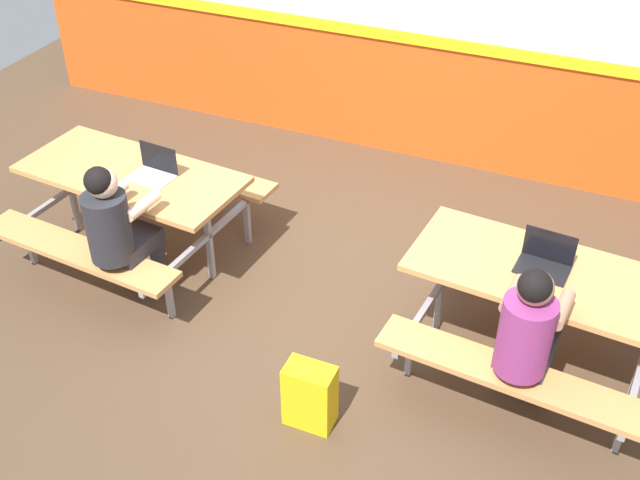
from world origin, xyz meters
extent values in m
cube|color=#4C3826|center=(0.00, 0.00, -0.01)|extent=(10.00, 10.00, 0.02)
cube|color=#E55119|center=(0.00, 2.48, 0.55)|extent=(8.00, 0.12, 1.10)
cube|color=yellow|center=(0.00, 2.41, 1.15)|extent=(8.00, 0.03, 0.10)
cube|color=tan|center=(-1.52, 0.12, 0.72)|extent=(1.74, 0.90, 0.04)
cube|color=tan|center=(-1.57, -0.51, 0.43)|extent=(1.62, 0.42, 0.04)
cube|color=tan|center=(-1.46, 0.76, 0.43)|extent=(1.62, 0.42, 0.04)
cube|color=gray|center=(-2.18, 0.18, 0.35)|extent=(0.04, 0.04, 0.70)
cube|color=gray|center=(-2.18, 0.18, 0.39)|extent=(0.18, 1.55, 0.04)
cube|color=gray|center=(-2.22, -0.32, 0.21)|extent=(0.04, 0.04, 0.41)
cube|color=gray|center=(-2.13, 0.69, 0.21)|extent=(0.04, 0.04, 0.41)
cube|color=gray|center=(-0.86, 0.06, 0.35)|extent=(0.04, 0.04, 0.70)
cube|color=gray|center=(-0.86, 0.06, 0.39)|extent=(0.18, 1.55, 0.04)
cube|color=gray|center=(-0.90, -0.44, 0.21)|extent=(0.04, 0.04, 0.41)
cube|color=gray|center=(-0.81, 0.57, 0.21)|extent=(0.04, 0.04, 0.41)
cube|color=tan|center=(1.52, 0.13, 0.72)|extent=(1.74, 0.90, 0.04)
cube|color=tan|center=(1.46, -0.50, 0.43)|extent=(1.62, 0.42, 0.04)
cube|color=tan|center=(1.57, 0.76, 0.43)|extent=(1.62, 0.42, 0.04)
cube|color=gray|center=(0.86, 0.19, 0.35)|extent=(0.04, 0.04, 0.70)
cube|color=gray|center=(0.86, 0.19, 0.39)|extent=(0.18, 1.55, 0.04)
cube|color=gray|center=(0.81, -0.32, 0.21)|extent=(0.04, 0.04, 0.41)
cube|color=gray|center=(0.90, 0.70, 0.21)|extent=(0.04, 0.04, 0.41)
cube|color=gray|center=(2.13, -0.44, 0.21)|extent=(0.04, 0.04, 0.41)
cylinder|color=#2D2D38|center=(-1.30, -0.21, 0.23)|extent=(0.11, 0.11, 0.45)
cylinder|color=#2D2D38|center=(-1.12, -0.23, 0.23)|extent=(0.11, 0.11, 0.45)
cube|color=#2D2D38|center=(-1.22, -0.37, 0.51)|extent=(0.33, 0.41, 0.12)
cylinder|color=#26262B|center=(-1.24, -0.54, 0.75)|extent=(0.30, 0.30, 0.48)
cylinder|color=beige|center=(-1.36, -0.33, 0.85)|extent=(0.11, 0.31, 0.08)
cylinder|color=beige|center=(-1.08, -0.35, 0.85)|extent=(0.11, 0.31, 0.08)
sphere|color=beige|center=(-1.23, -0.52, 1.08)|extent=(0.20, 0.20, 0.20)
sphere|color=black|center=(-1.24, -0.55, 1.11)|extent=(0.18, 0.18, 0.18)
cylinder|color=#2D2D38|center=(1.44, -0.18, 0.23)|extent=(0.11, 0.11, 0.45)
cylinder|color=#2D2D38|center=(1.62, -0.19, 0.23)|extent=(0.11, 0.11, 0.45)
cube|color=#2D2D38|center=(1.51, -0.34, 0.51)|extent=(0.33, 0.41, 0.12)
cylinder|color=#8C3372|center=(1.50, -0.51, 0.75)|extent=(0.30, 0.30, 0.48)
cylinder|color=#A57A5B|center=(1.38, -0.29, 0.85)|extent=(0.11, 0.31, 0.08)
cylinder|color=#A57A5B|center=(1.66, -0.32, 0.85)|extent=(0.11, 0.31, 0.08)
sphere|color=#A57A5B|center=(1.50, -0.49, 1.08)|extent=(0.20, 0.20, 0.20)
sphere|color=black|center=(1.50, -0.52, 1.11)|extent=(0.18, 0.18, 0.18)
cube|color=silver|center=(-1.32, 0.11, 0.75)|extent=(0.34, 0.25, 0.01)
cube|color=black|center=(-1.31, 0.21, 0.86)|extent=(0.32, 0.04, 0.21)
cube|color=black|center=(1.48, 0.13, 0.75)|extent=(0.34, 0.25, 0.01)
cube|color=black|center=(1.49, 0.24, 0.86)|extent=(0.32, 0.04, 0.21)
cube|color=yellow|center=(0.38, -0.93, 0.22)|extent=(0.30, 0.18, 0.44)
cube|color=yellow|center=(0.38, -0.82, 0.15)|extent=(0.21, 0.04, 0.19)
camera|label=1|loc=(1.69, -3.84, 3.70)|focal=43.54mm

